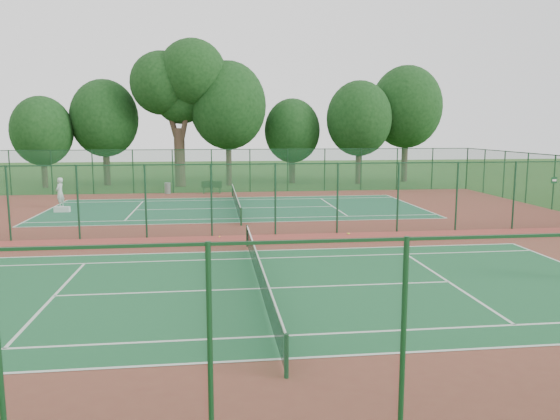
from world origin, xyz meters
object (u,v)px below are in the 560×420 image
object	(u,v)px
trash_bin	(168,188)
bench	(212,187)
kit_bag	(62,209)
player_far	(60,192)
big_tree	(179,83)

from	to	relation	value
trash_bin	bench	xyz separation A→B (m)	(3.46, -0.30, 0.07)
trash_bin	kit_bag	bearing A→B (deg)	-122.60
player_far	bench	size ratio (longest dim) A/B	1.21
player_far	bench	distance (m)	11.78
bench	player_far	bearing A→B (deg)	-144.04
kit_bag	player_far	bearing A→B (deg)	111.34
player_far	kit_bag	distance (m)	2.39
trash_bin	kit_bag	distance (m)	10.61
trash_bin	big_tree	bearing A→B (deg)	82.06
player_far	kit_bag	size ratio (longest dim) A/B	2.12
player_far	big_tree	distance (m)	16.41
player_far	trash_bin	distance (m)	9.32
player_far	kit_bag	world-z (taller)	player_far
big_tree	bench	bearing A→B (deg)	-65.54
bench	kit_bag	world-z (taller)	bench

